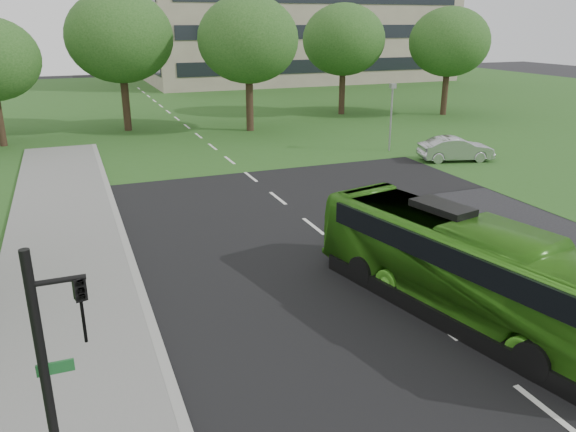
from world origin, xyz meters
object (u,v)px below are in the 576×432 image
object	(u,v)px
tree_park_b	(120,37)
tree_park_c	(248,40)
tree_park_d	(344,40)
sedan	(456,149)
camera_pole	(392,108)
tree_park_e	(449,42)
bus	(465,268)
traffic_light	(59,384)

from	to	relation	value
tree_park_b	tree_park_c	size ratio (longest dim) A/B	1.03
tree_park_d	sedan	world-z (taller)	tree_park_d
camera_pole	tree_park_e	bearing A→B (deg)	60.59
tree_park_b	tree_park_d	xyz separation A→B (m)	(18.25, 1.24, -0.41)
bus	traffic_light	bearing A→B (deg)	-171.64
tree_park_e	tree_park_c	bearing A→B (deg)	-176.58
bus	tree_park_e	bearing A→B (deg)	42.10
tree_park_b	traffic_light	size ratio (longest dim) A/B	1.99
tree_park_b	traffic_light	world-z (taller)	tree_park_b
sedan	camera_pole	distance (m)	4.73
sedan	camera_pole	xyz separation A→B (m)	(-2.14, 3.73, 1.97)
bus	camera_pole	size ratio (longest dim) A/B	2.36
tree_park_b	sedan	world-z (taller)	tree_park_b
tree_park_b	camera_pole	bearing A→B (deg)	-42.42
tree_park_b	tree_park_e	world-z (taller)	tree_park_b
tree_park_b	camera_pole	size ratio (longest dim) A/B	2.38
bus	tree_park_d	bearing A→B (deg)	56.19
traffic_light	tree_park_c	bearing A→B (deg)	52.23
tree_park_e	traffic_light	bearing A→B (deg)	-132.95
traffic_light	camera_pole	distance (m)	29.49
tree_park_b	tree_park_d	distance (m)	18.30
tree_park_e	camera_pole	bearing A→B (deg)	-137.81
tree_park_e	traffic_light	distance (m)	45.65
tree_park_d	sedan	distance (m)	18.99
tree_park_b	tree_park_e	xyz separation A→B (m)	(26.33, -2.30, -0.57)
tree_park_c	sedan	xyz separation A→B (m)	(8.11, -13.49, -5.74)
tree_park_e	traffic_light	size ratio (longest dim) A/B	1.81
tree_park_b	tree_park_d	size ratio (longest dim) A/B	1.07
tree_park_b	sedan	distance (m)	24.33
tree_park_e	traffic_light	world-z (taller)	tree_park_e
bus	traffic_light	world-z (taller)	traffic_light
tree_park_e	bus	distance (m)	36.48
tree_park_b	camera_pole	xyz separation A→B (m)	(14.37, -13.13, -3.95)
tree_park_e	sedan	bearing A→B (deg)	-123.98
bus	camera_pole	xyz separation A→B (m)	(9.00, 18.66, 1.31)
tree_park_d	tree_park_e	size ratio (longest dim) A/B	1.03
tree_park_b	tree_park_c	world-z (taller)	tree_park_b
tree_park_c	bus	xyz separation A→B (m)	(-3.04, -28.42, -5.08)
traffic_light	sedan	bearing A→B (deg)	25.85
bus	sedan	bearing A→B (deg)	40.76
bus	camera_pole	distance (m)	20.75
camera_pole	bus	bearing A→B (deg)	-97.35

